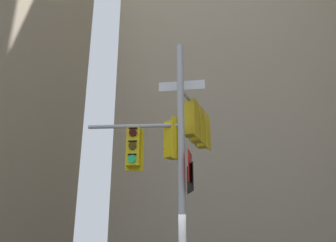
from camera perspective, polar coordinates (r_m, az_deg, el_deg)
building_mid_block at (r=36.66m, az=11.13°, el=12.19°), size 17.49×17.49×42.14m
signal_pole_assembly at (r=9.98m, az=2.01°, el=-3.48°), size 3.05×2.92×7.24m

